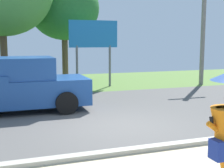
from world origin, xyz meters
TOP-DOWN VIEW (x-y plane):
  - ground_plane at (0.00, 2.95)m, footprint 40.00×22.00m
  - pickup_truck at (-2.89, 3.03)m, footprint 5.20×2.28m
  - utility_pole at (7.31, 6.63)m, footprint 1.80×0.24m
  - roadside_billboard at (1.30, 7.64)m, footprint 2.60×0.12m
  - tree_left_far at (0.34, 10.70)m, footprint 4.21×4.21m

SIDE VIEW (x-z plane):
  - ground_plane at x=0.00m, z-range -0.15..0.05m
  - pickup_truck at x=-2.89m, z-range -0.07..1.81m
  - roadside_billboard at x=1.30m, z-range 0.80..4.30m
  - utility_pole at x=7.31m, z-range 0.17..6.49m
  - tree_left_far at x=0.34m, z-range 1.23..7.54m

